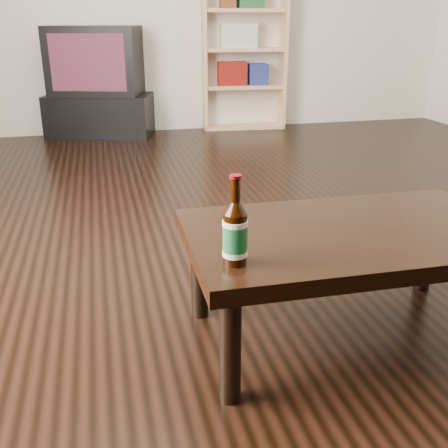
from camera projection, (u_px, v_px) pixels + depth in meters
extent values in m
cube|color=black|center=(321.00, 252.00, 2.42)|extent=(5.00, 6.00, 0.01)
cube|color=black|center=(100.00, 115.00, 4.77)|extent=(1.01, 0.70, 0.37)
cube|color=black|center=(95.00, 61.00, 4.60)|extent=(0.88, 0.68, 0.58)
cube|color=#A31505|center=(87.00, 63.00, 4.37)|extent=(0.61, 0.18, 0.46)
cube|color=tan|center=(203.00, 49.00, 4.89)|extent=(0.06, 0.36, 1.47)
cube|color=tan|center=(282.00, 49.00, 4.99)|extent=(0.06, 0.36, 1.47)
cube|color=tan|center=(242.00, 125.00, 5.20)|extent=(0.82, 0.43, 0.03)
cube|color=tan|center=(240.00, 48.00, 5.09)|extent=(0.79, 0.10, 1.47)
cube|color=tan|center=(242.00, 86.00, 5.06)|extent=(0.75, 0.39, 0.03)
cube|color=tan|center=(243.00, 49.00, 4.94)|extent=(0.75, 0.39, 0.03)
cube|color=tan|center=(243.00, 10.00, 4.82)|extent=(0.75, 0.39, 0.03)
cube|color=maroon|center=(231.00, 73.00, 4.98)|extent=(0.29, 0.25, 0.21)
cube|color=navy|center=(257.00, 74.00, 5.02)|extent=(0.20, 0.24, 0.19)
cube|color=beige|center=(238.00, 35.00, 4.87)|extent=(0.36, 0.25, 0.21)
cube|color=black|center=(351.00, 236.00, 1.65)|extent=(1.04, 0.61, 0.05)
cylinder|color=black|center=(230.00, 349.00, 1.41)|extent=(0.06, 0.06, 0.34)
cylinder|color=black|center=(199.00, 273.00, 1.83)|extent=(0.06, 0.06, 0.34)
cylinder|color=black|center=(427.00, 250.00, 2.02)|extent=(0.06, 0.06, 0.34)
cylinder|color=black|center=(235.00, 239.00, 1.38)|extent=(0.08, 0.08, 0.14)
cylinder|color=#125024|center=(235.00, 238.00, 1.38)|extent=(0.08, 0.08, 0.09)
cylinder|color=beige|center=(235.00, 223.00, 1.36)|extent=(0.08, 0.08, 0.01)
cylinder|color=beige|center=(235.00, 253.00, 1.39)|extent=(0.08, 0.08, 0.01)
cone|color=black|center=(235.00, 208.00, 1.35)|extent=(0.08, 0.08, 0.03)
cylinder|color=black|center=(235.00, 190.00, 1.33)|extent=(0.03, 0.03, 0.06)
cylinder|color=maroon|center=(236.00, 177.00, 1.32)|extent=(0.04, 0.04, 0.01)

